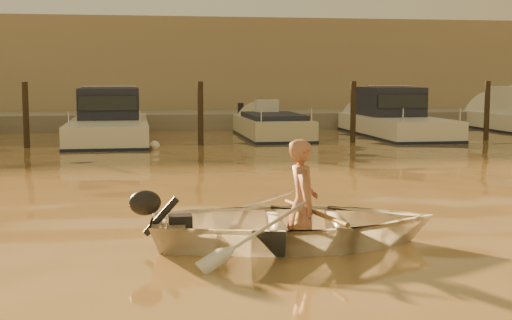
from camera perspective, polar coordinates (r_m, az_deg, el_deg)
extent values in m
plane|color=olive|center=(9.18, 4.82, -6.98)|extent=(160.00, 160.00, 0.00)
imported|color=white|center=(9.28, 3.13, -5.14)|extent=(3.90, 2.93, 0.77)
imported|color=#A36951|center=(9.25, 3.75, -3.49)|extent=(0.45, 0.64, 1.67)
cylinder|color=brown|center=(9.29, 4.66, -4.16)|extent=(0.33, 2.09, 0.13)
cylinder|color=brown|center=(9.26, 3.44, -4.19)|extent=(0.59, 2.05, 0.13)
cylinder|color=#2D2319|center=(22.70, -17.92, 3.22)|extent=(0.18, 0.18, 2.20)
cylinder|color=#2D2319|center=(22.56, -4.46, 3.50)|extent=(0.18, 0.18, 2.20)
cylinder|color=#2D2319|center=(23.54, 7.77, 3.60)|extent=(0.18, 0.18, 2.20)
cylinder|color=#2D2319|center=(25.35, 17.98, 3.55)|extent=(0.18, 0.18, 2.20)
sphere|color=white|center=(21.42, -8.11, 1.14)|extent=(0.30, 0.30, 0.30)
sphere|color=orange|center=(22.85, 1.63, 1.55)|extent=(0.30, 0.30, 0.30)
sphere|color=silver|center=(24.74, 15.47, 1.71)|extent=(0.30, 0.30, 0.30)
cube|color=gray|center=(30.28, -5.40, 2.90)|extent=(52.00, 4.00, 1.00)
cube|color=#9E8466|center=(35.70, -6.11, 7.09)|extent=(46.00, 7.00, 4.80)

